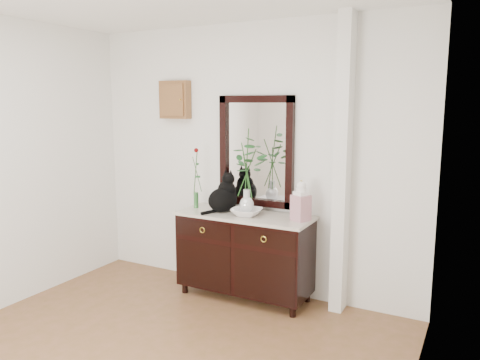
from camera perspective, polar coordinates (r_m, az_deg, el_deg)
The scene contains 10 objects.
wall_back at distance 4.73m, azimuth 0.92°, elevation 2.49°, with size 3.60×0.04×2.70m, color white.
pilaster at distance 4.30m, azimuth 12.39°, elevation 1.58°, with size 0.12×0.20×2.70m, color white.
sideboard at distance 4.66m, azimuth 0.58°, elevation -8.67°, with size 1.33×0.52×0.82m.
wall_mirror at distance 4.67m, azimuth 1.94°, elevation 3.50°, with size 0.80×0.06×1.10m.
key_cabinet at distance 5.11m, azimuth -7.92°, elevation 9.66°, with size 0.35×0.10×0.40m, color brown.
cat at distance 4.63m, azimuth -2.13°, elevation -1.48°, with size 0.28×0.34×0.39m, color black, non-canonical shape.
lotus_bowl at distance 4.48m, azimuth 0.81°, elevation -3.93°, with size 0.29×0.29×0.07m, color white.
vase_branches at distance 4.41m, azimuth 0.83°, elevation 1.12°, with size 0.39×0.39×0.83m, color silver, non-canonical shape.
bud_vase_rose at distance 4.79m, azimuth -5.42°, elevation 0.29°, with size 0.08×0.08×0.63m, color #336E34, non-canonical shape.
ginger_jar at distance 4.30m, azimuth 7.43°, elevation -2.47°, with size 0.14×0.14×0.38m, color white, non-canonical shape.
Camera 1 is at (2.13, -2.21, 1.91)m, focal length 35.00 mm.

